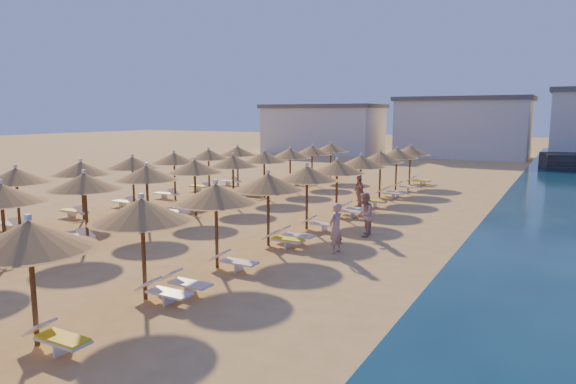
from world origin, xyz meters
The scene contains 9 objects.
ground centered at (0.00, 0.00, 0.00)m, with size 220.00×220.00×0.00m, color tan.
hotel_blocks centered at (3.01, 46.29, 3.70)m, with size 50.36×11.39×8.10m.
parasol_row_east centered at (3.17, 2.00, 2.53)m, with size 2.96×37.22×3.05m.
parasol_row_west centered at (-3.28, 2.00, 2.53)m, with size 2.96×37.22×3.05m.
parasol_row_inland centered at (-7.64, 2.00, 2.53)m, with size 2.96×23.52×3.05m.
loungers centered at (-1.43, 1.95, 0.34)m, with size 13.92×35.71×0.66m.
beachgoer_c centered at (3.34, 8.20, 0.92)m, with size 1.07×0.45×1.83m, color tan.
beachgoer_b centered at (6.00, 1.90, 0.95)m, with size 0.93×0.72×1.91m, color tan.
beachgoer_a centered at (5.98, -1.16, 0.96)m, with size 0.70×0.46×1.92m, color tan.
Camera 1 is at (13.52, -18.65, 5.23)m, focal length 32.00 mm.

